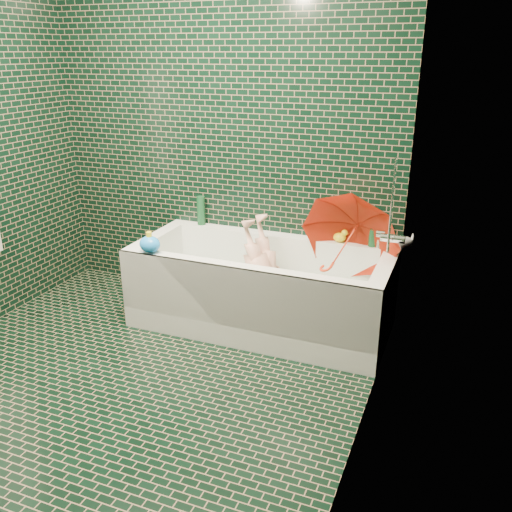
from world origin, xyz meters
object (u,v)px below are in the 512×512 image
at_px(child, 266,283).
at_px(umbrella, 344,246).
at_px(bathtub, 261,297).
at_px(bath_toy, 150,244).
at_px(rubber_duck, 341,236).

xyz_separation_m(child, umbrella, (0.49, 0.09, 0.30)).
bearing_deg(bathtub, bath_toy, -153.89).
height_order(rubber_duck, bath_toy, bath_toy).
relative_size(rubber_duck, bath_toy, 0.69).
bearing_deg(bathtub, rubber_duck, 37.09).
bearing_deg(rubber_duck, umbrella, -60.76).
distance_m(bathtub, rubber_duck, 0.68).
height_order(child, bath_toy, bath_toy).
height_order(child, rubber_duck, rubber_duck).
relative_size(bathtub, child, 1.90).
relative_size(umbrella, rubber_duck, 5.41).
relative_size(child, umbrella, 1.44).
relative_size(umbrella, bath_toy, 3.72).
bearing_deg(rubber_duck, bathtub, -132.44).
distance_m(bathtub, umbrella, 0.67).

